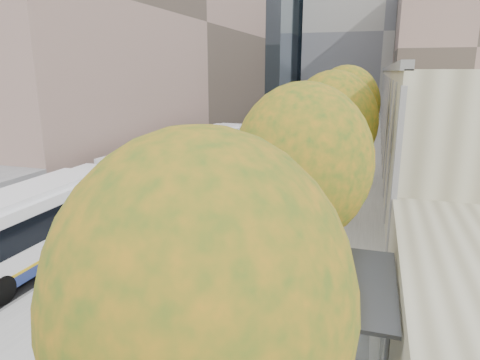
% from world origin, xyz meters
% --- Properties ---
extents(bus_platform, '(4.25, 150.00, 0.15)m').
position_xyz_m(bus_platform, '(-3.88, 35.00, 0.07)').
color(bus_platform, '#AAAAAA').
rests_on(bus_platform, ground).
extents(sidewalk, '(4.75, 150.00, 0.08)m').
position_xyz_m(sidewalk, '(4.12, 35.00, 0.04)').
color(sidewalk, gray).
rests_on(sidewalk, ground).
extents(building_tan, '(18.00, 92.00, 8.00)m').
position_xyz_m(building_tan, '(15.50, 64.00, 4.00)').
color(building_tan, gray).
rests_on(building_tan, ground).
extents(building_midrise, '(24.00, 46.00, 25.00)m').
position_xyz_m(building_midrise, '(-22.50, 41.00, 12.50)').
color(building_midrise, gray).
rests_on(building_midrise, ground).
extents(building_far_block, '(30.00, 18.00, 30.00)m').
position_xyz_m(building_far_block, '(6.00, 96.00, 15.00)').
color(building_far_block, gray).
rests_on(building_far_block, ground).
extents(bus_shelter, '(1.90, 4.40, 2.53)m').
position_xyz_m(bus_shelter, '(5.69, 10.96, 2.19)').
color(bus_shelter, '#383A3F').
rests_on(bus_shelter, sidewalk).
extents(tree_b, '(4.00, 4.00, 6.97)m').
position_xyz_m(tree_b, '(3.60, 5.00, 5.04)').
color(tree_b, '#321B15').
rests_on(tree_b, sidewalk).
extents(tree_c, '(4.20, 4.20, 7.28)m').
position_xyz_m(tree_c, '(3.60, 13.00, 5.25)').
color(tree_c, '#321B15').
rests_on(tree_c, sidewalk).
extents(tree_d, '(4.40, 4.40, 7.60)m').
position_xyz_m(tree_d, '(3.60, 22.00, 5.47)').
color(tree_d, '#321B15').
rests_on(tree_d, sidewalk).
extents(tree_e, '(4.60, 4.60, 7.92)m').
position_xyz_m(tree_e, '(3.60, 31.00, 5.69)').
color(tree_e, '#321B15').
rests_on(tree_e, sidewalk).
extents(bus_far, '(3.86, 18.66, 3.09)m').
position_xyz_m(bus_far, '(-7.51, 29.71, 1.69)').
color(bus_far, white).
rests_on(bus_far, ground).
extents(distant_car, '(2.28, 4.15, 1.34)m').
position_xyz_m(distant_car, '(-7.12, 57.65, 0.67)').
color(distant_car, silver).
rests_on(distant_car, ground).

